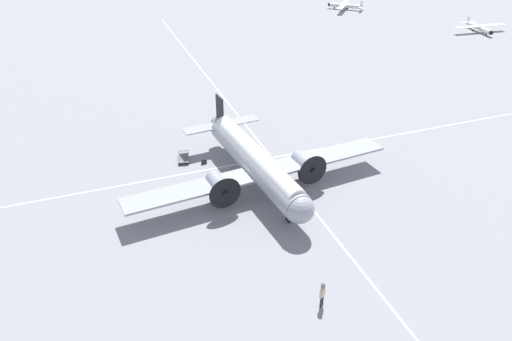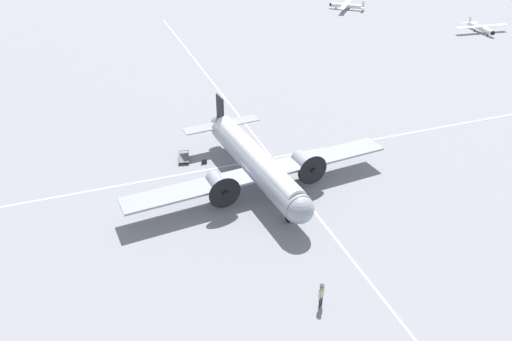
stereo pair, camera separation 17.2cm
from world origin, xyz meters
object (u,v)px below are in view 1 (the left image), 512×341
(crew_foreground, at_px, (322,293))
(baggage_cart, at_px, (184,158))
(airliner_main, at_px, (258,164))
(light_aircraft_taxiing, at_px, (345,5))
(suitcase_near_door, at_px, (204,161))
(light_aircraft_distant, at_px, (479,27))

(crew_foreground, distance_m, baggage_cart, 21.96)
(airliner_main, distance_m, baggage_cart, 8.90)
(light_aircraft_taxiing, bearing_deg, crew_foreground, 99.18)
(airliner_main, bearing_deg, suitcase_near_door, -154.85)
(light_aircraft_taxiing, bearing_deg, suitcase_near_door, 88.50)
(airliner_main, distance_m, light_aircraft_taxiing, 68.06)
(suitcase_near_door, bearing_deg, crew_foreground, -83.37)
(airliner_main, xyz_separation_m, baggage_cart, (-5.09, 6.99, -2.14))
(baggage_cart, distance_m, light_aircraft_taxiing, 65.78)
(light_aircraft_distant, bearing_deg, airliner_main, -52.60)
(light_aircraft_distant, height_order, light_aircraft_taxiing, light_aircraft_distant)
(light_aircraft_distant, xyz_separation_m, light_aircraft_taxiing, (-13.92, 22.51, -0.01))
(baggage_cart, height_order, light_aircraft_taxiing, light_aircraft_taxiing)
(crew_foreground, xyz_separation_m, light_aircraft_distant, (54.22, 47.63, -0.35))
(airliner_main, height_order, suitcase_near_door, airliner_main)
(light_aircraft_distant, bearing_deg, baggage_cart, -60.36)
(baggage_cart, bearing_deg, airliner_main, 48.75)
(crew_foreground, height_order, light_aircraft_distant, light_aircraft_distant)
(suitcase_near_door, bearing_deg, airliner_main, -59.28)
(suitcase_near_door, distance_m, light_aircraft_distant, 62.84)
(airliner_main, distance_m, light_aircraft_distant, 62.64)
(light_aircraft_distant, bearing_deg, crew_foreground, -43.16)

